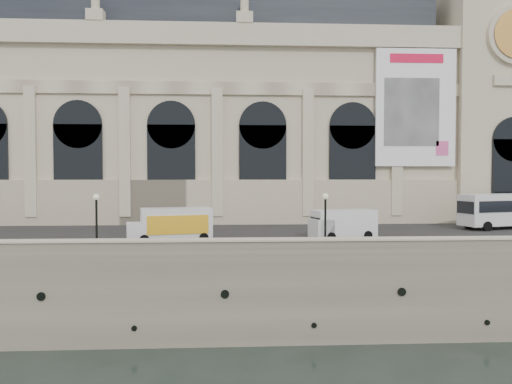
# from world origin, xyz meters

# --- Properties ---
(ground) EXTENTS (260.00, 260.00, 0.00)m
(ground) POSITION_xyz_m (0.00, 0.00, 0.00)
(ground) COLOR black
(ground) RESTS_ON ground
(quay) EXTENTS (160.00, 70.00, 6.00)m
(quay) POSITION_xyz_m (0.00, 35.00, 3.00)
(quay) COLOR gray
(quay) RESTS_ON ground
(street) EXTENTS (160.00, 24.00, 0.06)m
(street) POSITION_xyz_m (0.00, 14.00, 6.03)
(street) COLOR #2D2D2D
(street) RESTS_ON quay
(parapet) EXTENTS (160.00, 1.40, 1.21)m
(parapet) POSITION_xyz_m (0.00, 0.60, 6.62)
(parapet) COLOR gray
(parapet) RESTS_ON quay
(museum) EXTENTS (69.00, 18.70, 29.10)m
(museum) POSITION_xyz_m (-5.98, 30.86, 19.72)
(museum) COLOR beige
(museum) RESTS_ON quay
(clock_pavilion) EXTENTS (13.00, 14.72, 36.70)m
(clock_pavilion) POSITION_xyz_m (34.00, 27.93, 23.42)
(clock_pavilion) COLOR beige
(clock_pavilion) RESTS_ON quay
(van_c) EXTENTS (6.01, 3.54, 2.51)m
(van_c) POSITION_xyz_m (11.84, 9.26, 7.28)
(van_c) COLOR silver
(van_c) RESTS_ON quay
(box_truck) EXTENTS (7.21, 3.70, 2.78)m
(box_truck) POSITION_xyz_m (-2.49, 8.55, 7.40)
(box_truck) COLOR silver
(box_truck) RESTS_ON quay
(lamp_left) EXTENTS (0.43, 0.43, 4.22)m
(lamp_left) POSITION_xyz_m (-6.95, 2.15, 8.10)
(lamp_left) COLOR black
(lamp_left) RESTS_ON quay
(lamp_right) EXTENTS (0.43, 0.43, 4.25)m
(lamp_right) POSITION_xyz_m (9.07, 1.69, 8.11)
(lamp_right) COLOR black
(lamp_right) RESTS_ON quay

